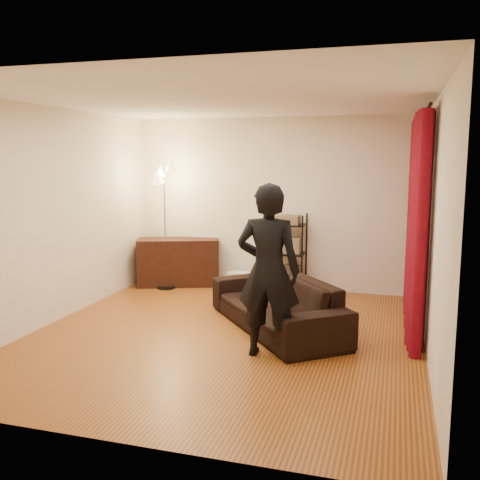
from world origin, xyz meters
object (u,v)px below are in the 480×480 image
(media_cabinet, at_px, (179,262))
(wire_shelf, at_px, (286,253))
(storage_boxes, at_px, (239,280))
(sofa, at_px, (276,303))
(floor_lamp, at_px, (165,228))
(person, at_px, (268,271))

(media_cabinet, xyz_separation_m, wire_shelf, (1.79, 0.02, 0.23))
(media_cabinet, xyz_separation_m, storage_boxes, (1.01, 0.08, -0.25))
(sofa, distance_m, floor_lamp, 2.70)
(wire_shelf, bearing_deg, person, -67.64)
(person, bearing_deg, floor_lamp, -48.21)
(person, relative_size, storage_boxes, 5.73)
(person, bearing_deg, sofa, -84.00)
(person, height_order, storage_boxes, person)
(sofa, xyz_separation_m, wire_shelf, (-0.25, 1.81, 0.29))
(media_cabinet, relative_size, storage_boxes, 4.12)
(sofa, distance_m, storage_boxes, 2.14)
(person, height_order, media_cabinet, person)
(sofa, bearing_deg, media_cabinet, -169.86)
(person, relative_size, media_cabinet, 1.39)
(wire_shelf, height_order, floor_lamp, floor_lamp)
(sofa, height_order, media_cabinet, media_cabinet)
(media_cabinet, height_order, wire_shelf, wire_shelf)
(storage_boxes, bearing_deg, person, -67.61)
(sofa, height_order, person, person)
(media_cabinet, bearing_deg, sofa, -61.16)
(wire_shelf, bearing_deg, media_cabinet, -164.65)
(person, xyz_separation_m, floor_lamp, (-2.26, 2.42, 0.07))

